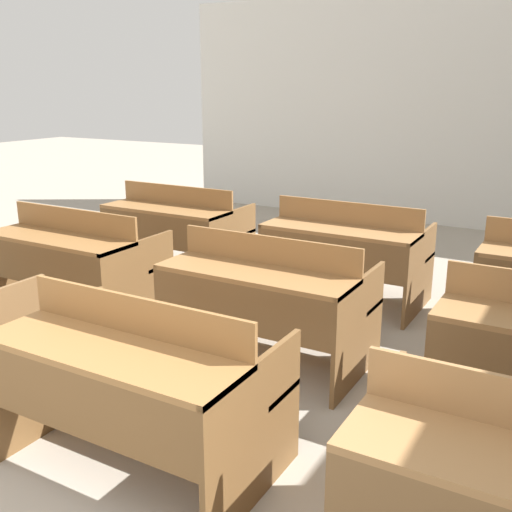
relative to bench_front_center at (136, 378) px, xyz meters
The scene contains 6 objects.
wall_back 6.08m from the bench_front_center, 91.62° to the left, with size 7.14×0.06×2.94m.
bench_front_center is the anchor object (origin of this frame).
bench_second_left 2.18m from the bench_front_center, 143.32° to the left, with size 1.26×0.81×0.86m.
bench_second_center 1.29m from the bench_front_center, 90.57° to the left, with size 1.26×0.81×0.86m.
bench_third_left 3.13m from the bench_front_center, 123.72° to the left, with size 1.26×0.81×0.86m.
bench_third_center 2.63m from the bench_front_center, 89.97° to the left, with size 1.26×0.81×0.86m.
Camera 1 is at (1.91, -0.45, 1.78)m, focal length 42.00 mm.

